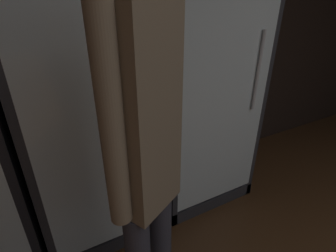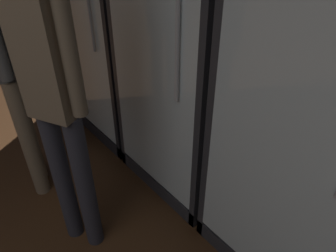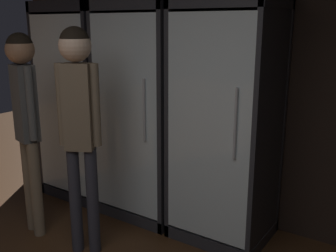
% 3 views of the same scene
% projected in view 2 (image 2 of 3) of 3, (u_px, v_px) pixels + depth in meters
% --- Properties ---
extents(cooler_far_left, '(0.75, 0.65, 1.91)m').
position_uv_depth(cooler_far_left, '(124.00, 11.00, 2.26)').
color(cooler_far_left, black).
rests_on(cooler_far_left, ground).
extents(cooler_left, '(0.75, 0.65, 1.91)m').
position_uv_depth(cooler_left, '(201.00, 42.00, 1.77)').
color(cooler_left, '#2B2B30').
rests_on(cooler_left, ground).
extents(shopper_near, '(0.29, 0.22, 1.70)m').
position_uv_depth(shopper_near, '(42.00, 48.00, 1.20)').
color(shopper_near, '#2D2D38').
rests_on(shopper_near, ground).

